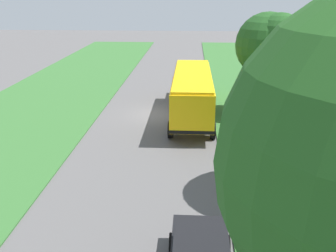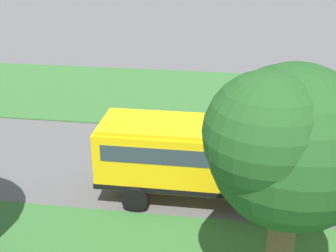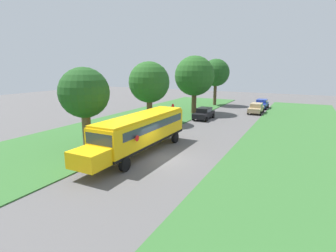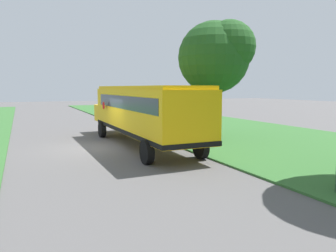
# 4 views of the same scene
# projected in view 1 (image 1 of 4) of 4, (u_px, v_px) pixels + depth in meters

# --- Properties ---
(ground_plane) EXTENTS (120.00, 120.00, 0.00)m
(ground_plane) POSITION_uv_depth(u_px,v_px,m) (157.00, 114.00, 27.79)
(ground_plane) COLOR #565454
(grass_verge) EXTENTS (12.00, 80.00, 0.08)m
(grass_verge) POSITION_uv_depth(u_px,v_px,m) (300.00, 117.00, 27.20)
(grass_verge) COLOR #33662D
(grass_verge) RESTS_ON ground
(grass_far_side) EXTENTS (10.00, 80.00, 0.07)m
(grass_far_side) POSITION_uv_depth(u_px,v_px,m) (32.00, 112.00, 28.30)
(grass_far_side) COLOR #33662D
(grass_far_side) RESTS_ON ground
(school_bus) EXTENTS (2.84, 12.42, 3.16)m
(school_bus) POSITION_uv_depth(u_px,v_px,m) (192.00, 90.00, 26.49)
(school_bus) COLOR yellow
(school_bus) RESTS_ON ground
(oak_tree_beside_bus) EXTENTS (4.31, 4.42, 7.04)m
(oak_tree_beside_bus) POSITION_uv_depth(u_px,v_px,m) (271.00, 44.00, 25.96)
(oak_tree_beside_bus) COLOR brown
(oak_tree_beside_bus) RESTS_ON ground
(oak_tree_roadside_mid) EXTENTS (5.06, 5.06, 7.72)m
(oak_tree_roadside_mid) POSITION_uv_depth(u_px,v_px,m) (333.00, 78.00, 15.33)
(oak_tree_roadside_mid) COLOR brown
(oak_tree_roadside_mid) RESTS_ON ground
(stop_sign) EXTENTS (0.08, 0.68, 2.74)m
(stop_sign) POSITION_uv_depth(u_px,v_px,m) (241.00, 153.00, 16.80)
(stop_sign) COLOR gray
(stop_sign) RESTS_ON ground
(trash_bin) EXTENTS (0.56, 0.56, 0.90)m
(trash_bin) POSITION_uv_depth(u_px,v_px,m) (249.00, 177.00, 17.47)
(trash_bin) COLOR #2D4C33
(trash_bin) RESTS_ON ground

